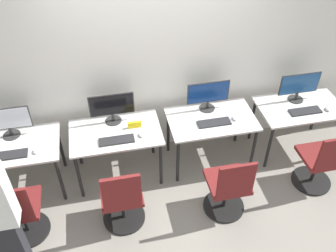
{
  "coord_description": "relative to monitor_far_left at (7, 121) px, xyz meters",
  "views": [
    {
      "loc": [
        -0.67,
        -3.0,
        3.61
      ],
      "look_at": [
        0.0,
        0.13,
        0.86
      ],
      "focal_mm": 40.0,
      "sensor_mm": 36.0,
      "label": 1
    }
  ],
  "objects": [
    {
      "name": "ground_plane",
      "position": [
        1.77,
        -0.52,
        -0.92
      ],
      "size": [
        20.0,
        20.0,
        0.0
      ],
      "primitive_type": "plane",
      "color": "gray"
    },
    {
      "name": "wall_back",
      "position": [
        1.77,
        0.27,
        0.48
      ],
      "size": [
        12.0,
        0.05,
        2.8
      ],
      "color": "silver",
      "rests_on": "ground_plane"
    },
    {
      "name": "desk_far_left",
      "position": [
        -0.0,
        -0.19,
        -0.29
      ],
      "size": [
        1.07,
        0.66,
        0.71
      ],
      "color": "silver",
      "rests_on": "ground_plane"
    },
    {
      "name": "monitor_far_left",
      "position": [
        0.0,
        0.0,
        0.0
      ],
      "size": [
        0.53,
        0.2,
        0.39
      ],
      "color": "#2D2D2D",
      "rests_on": "desk_far_left"
    },
    {
      "name": "keyboard_far_left",
      "position": [
        0.0,
        -0.34,
        -0.2
      ],
      "size": [
        0.4,
        0.14,
        0.02
      ],
      "color": "#262628",
      "rests_on": "desk_far_left"
    },
    {
      "name": "mouse_far_left",
      "position": [
        0.28,
        -0.35,
        -0.2
      ],
      "size": [
        0.06,
        0.09,
        0.03
      ],
      "color": "silver",
      "rests_on": "desk_far_left"
    },
    {
      "name": "office_chair_far_left",
      "position": [
        0.08,
        -0.9,
        -0.54
      ],
      "size": [
        0.48,
        0.48,
        0.91
      ],
      "color": "black",
      "rests_on": "ground_plane"
    },
    {
      "name": "desk_left",
      "position": [
        1.18,
        -0.19,
        -0.29
      ],
      "size": [
        1.07,
        0.66,
        0.71
      ],
      "color": "silver",
      "rests_on": "ground_plane"
    },
    {
      "name": "monitor_left",
      "position": [
        1.18,
        0.01,
        0.0
      ],
      "size": [
        0.53,
        0.2,
        0.39
      ],
      "color": "#2D2D2D",
      "rests_on": "desk_left"
    },
    {
      "name": "keyboard_left",
      "position": [
        1.18,
        -0.35,
        -0.2
      ],
      "size": [
        0.4,
        0.14,
        0.02
      ],
      "color": "#262628",
      "rests_on": "desk_left"
    },
    {
      "name": "mouse_left",
      "position": [
        1.46,
        -0.32,
        -0.2
      ],
      "size": [
        0.06,
        0.09,
        0.03
      ],
      "color": "silver",
      "rests_on": "desk_left"
    },
    {
      "name": "office_chair_left",
      "position": [
        1.14,
        -0.95,
        -0.54
      ],
      "size": [
        0.48,
        0.48,
        0.91
      ],
      "color": "black",
      "rests_on": "ground_plane"
    },
    {
      "name": "desk_right",
      "position": [
        2.35,
        -0.19,
        -0.29
      ],
      "size": [
        1.07,
        0.66,
        0.71
      ],
      "color": "silver",
      "rests_on": "ground_plane"
    },
    {
      "name": "monitor_right",
      "position": [
        2.35,
        0.01,
        0.0
      ],
      "size": [
        0.53,
        0.2,
        0.39
      ],
      "color": "#2D2D2D",
      "rests_on": "desk_right"
    },
    {
      "name": "keyboard_right",
      "position": [
        2.35,
        -0.28,
        -0.2
      ],
      "size": [
        0.4,
        0.14,
        0.02
      ],
      "color": "#262628",
      "rests_on": "desk_right"
    },
    {
      "name": "mouse_right",
      "position": [
        2.62,
        -0.26,
        -0.2
      ],
      "size": [
        0.06,
        0.09,
        0.03
      ],
      "color": "silver",
      "rests_on": "desk_right"
    },
    {
      "name": "office_chair_right",
      "position": [
        2.31,
        -1.04,
        -0.54
      ],
      "size": [
        0.48,
        0.48,
        0.91
      ],
      "color": "black",
      "rests_on": "ground_plane"
    },
    {
      "name": "desk_far_right",
      "position": [
        3.53,
        -0.19,
        -0.29
      ],
      "size": [
        1.07,
        0.66,
        0.71
      ],
      "color": "silver",
      "rests_on": "ground_plane"
    },
    {
      "name": "monitor_far_right",
      "position": [
        3.53,
        -0.05,
        0.0
      ],
      "size": [
        0.53,
        0.2,
        0.39
      ],
      "color": "#2D2D2D",
      "rests_on": "desk_far_right"
    },
    {
      "name": "keyboard_far_right",
      "position": [
        3.53,
        -0.31,
        -0.2
      ],
      "size": [
        0.4,
        0.14,
        0.02
      ],
      "color": "#262628",
      "rests_on": "desk_far_right"
    },
    {
      "name": "mouse_far_right",
      "position": [
        3.82,
        -0.34,
        -0.2
      ],
      "size": [
        0.06,
        0.09,
        0.03
      ],
      "color": "silver",
      "rests_on": "desk_far_right"
    },
    {
      "name": "office_chair_far_right",
      "position": [
        3.51,
        -0.89,
        -0.54
      ],
      "size": [
        0.48,
        0.48,
        0.91
      ],
      "color": "black",
      "rests_on": "ground_plane"
    },
    {
      "name": "placard_left",
      "position": [
        1.41,
        -0.16,
        -0.17
      ],
      "size": [
        0.16,
        0.03,
        0.08
      ],
      "color": "yellow",
      "rests_on": "desk_left"
    }
  ]
}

